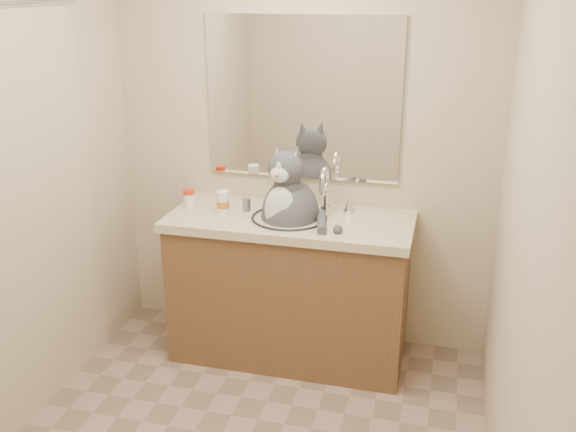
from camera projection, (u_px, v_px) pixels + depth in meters
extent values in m
cube|color=#C1A78E|center=(303.00, 142.00, 3.65)|extent=(2.20, 0.01, 2.40)
cube|color=#C1A78E|center=(32.00, 404.00, 1.36)|extent=(2.20, 0.01, 2.40)
cube|color=#C1A78E|center=(527.00, 240.00, 2.25)|extent=(0.01, 2.50, 2.40)
cube|color=brown|center=(290.00, 291.00, 3.66)|extent=(1.30, 0.55, 0.80)
cube|color=beige|center=(290.00, 221.00, 3.51)|extent=(1.34, 0.59, 0.05)
torus|color=black|center=(289.00, 218.00, 3.49)|extent=(0.42, 0.42, 0.02)
ellipsoid|color=white|center=(289.00, 231.00, 3.51)|extent=(0.40, 0.40, 0.15)
cylinder|color=silver|center=(326.00, 194.00, 3.57)|extent=(0.03, 0.03, 0.18)
torus|color=silver|center=(324.00, 181.00, 3.48)|extent=(0.03, 0.16, 0.16)
cone|color=silver|center=(349.00, 204.00, 3.55)|extent=(0.06, 0.06, 0.08)
cube|color=white|center=(302.00, 99.00, 3.55)|extent=(1.10, 0.02, 0.90)
cube|color=#B8AF8B|center=(20.00, 229.00, 2.91)|extent=(0.01, 1.20, 1.90)
ellipsoid|color=#434348|center=(290.00, 216.00, 3.50)|extent=(0.39, 0.41, 0.43)
ellipsoid|color=silver|center=(280.00, 211.00, 3.39)|extent=(0.19, 0.13, 0.27)
ellipsoid|color=#434348|center=(286.00, 168.00, 3.37)|extent=(0.23, 0.21, 0.19)
ellipsoid|color=silver|center=(279.00, 175.00, 3.31)|extent=(0.11, 0.07, 0.08)
sphere|color=#D88C8C|center=(277.00, 175.00, 3.28)|extent=(0.02, 0.02, 0.02)
cone|color=#434348|center=(278.00, 150.00, 3.37)|extent=(0.09, 0.08, 0.09)
cone|color=#434348|center=(297.00, 153.00, 3.33)|extent=(0.09, 0.08, 0.09)
cylinder|color=#434348|center=(322.00, 222.00, 3.37)|extent=(0.11, 0.29, 0.05)
cylinder|color=white|center=(189.00, 201.00, 3.63)|extent=(0.07, 0.07, 0.08)
cylinder|color=red|center=(189.00, 192.00, 3.61)|extent=(0.08, 0.08, 0.02)
cylinder|color=white|center=(223.00, 204.00, 3.55)|extent=(0.09, 0.09, 0.10)
cylinder|color=#CA6521|center=(223.00, 204.00, 3.55)|extent=(0.09, 0.09, 0.04)
cylinder|color=white|center=(223.00, 194.00, 3.53)|extent=(0.09, 0.09, 0.02)
cylinder|color=slate|center=(247.00, 205.00, 3.59)|extent=(0.06, 0.06, 0.07)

